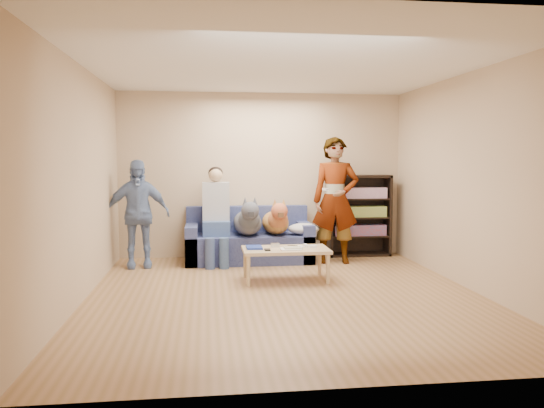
{
  "coord_description": "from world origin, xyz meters",
  "views": [
    {
      "loc": [
        -0.89,
        -5.92,
        1.58
      ],
      "look_at": [
        0.0,
        1.2,
        0.95
      ],
      "focal_mm": 35.0,
      "sensor_mm": 36.0,
      "label": 1
    }
  ],
  "objects": [
    {
      "name": "wall_back",
      "position": [
        0.0,
        2.5,
        1.3
      ],
      "size": [
        4.5,
        0.0,
        4.5
      ],
      "primitive_type": "plane",
      "rotation": [
        1.57,
        0.0,
        0.0
      ],
      "color": "tan",
      "rests_on": "ground"
    },
    {
      "name": "person_standing_right",
      "position": [
        1.03,
        1.79,
        0.94
      ],
      "size": [
        0.74,
        0.53,
        1.89
      ],
      "primitive_type": "imported",
      "rotation": [
        0.0,
        0.0,
        -0.12
      ],
      "color": "gray",
      "rests_on": "ground"
    },
    {
      "name": "magazine",
      "position": [
        0.2,
        0.64,
        0.44
      ],
      "size": [
        0.22,
        0.17,
        0.01
      ],
      "primitive_type": "cube",
      "color": "#A99F87",
      "rests_on": "coffee_table"
    },
    {
      "name": "wall_left",
      "position": [
        -2.25,
        0.0,
        1.3
      ],
      "size": [
        0.0,
        5.0,
        5.0
      ],
      "primitive_type": "plane",
      "rotation": [
        1.57,
        0.0,
        1.57
      ],
      "color": "tan",
      "rests_on": "ground"
    },
    {
      "name": "wallet",
      "position": [
        -0.13,
        0.6,
        0.43
      ],
      "size": [
        0.07,
        0.12,
        0.02
      ],
      "primitive_type": "cube",
      "color": "black",
      "rests_on": "coffee_table"
    },
    {
      "name": "wall_right",
      "position": [
        2.25,
        0.0,
        1.3
      ],
      "size": [
        0.0,
        5.0,
        5.0
      ],
      "primitive_type": "plane",
      "rotation": [
        1.57,
        0.0,
        -1.57
      ],
      "color": "tan",
      "rests_on": "ground"
    },
    {
      "name": "dog_tan",
      "position": [
        0.15,
        1.93,
        0.63
      ],
      "size": [
        0.4,
        1.16,
        0.57
      ],
      "color": "#B27236",
      "rests_on": "sofa"
    },
    {
      "name": "ground",
      "position": [
        0.0,
        0.0,
        0.0
      ],
      "size": [
        5.0,
        5.0,
        0.0
      ],
      "primitive_type": "plane",
      "color": "olive",
      "rests_on": "ground"
    },
    {
      "name": "ceiling",
      "position": [
        0.0,
        0.0,
        2.6
      ],
      "size": [
        5.0,
        5.0,
        0.0
      ],
      "primitive_type": "plane",
      "rotation": [
        3.14,
        0.0,
        0.0
      ],
      "color": "white",
      "rests_on": "ground"
    },
    {
      "name": "headphone_cup_a",
      "position": [
        0.32,
        0.7,
        0.43
      ],
      "size": [
        0.07,
        0.07,
        0.02
      ],
      "primitive_type": "cylinder",
      "color": "silver",
      "rests_on": "coffee_table"
    },
    {
      "name": "camera_silver",
      "position": [
        -0.0,
        0.84,
        0.45
      ],
      "size": [
        0.11,
        0.06,
        0.05
      ],
      "primitive_type": "cube",
      "color": "#ACADB1",
      "rests_on": "coffee_table"
    },
    {
      "name": "coffee_table",
      "position": [
        0.12,
        0.72,
        0.37
      ],
      "size": [
        1.1,
        0.6,
        0.42
      ],
      "color": "tan",
      "rests_on": "ground"
    },
    {
      "name": "controller_b",
      "position": [
        0.48,
        0.74,
        0.43
      ],
      "size": [
        0.09,
        0.06,
        0.03
      ],
      "primitive_type": "cube",
      "color": "white",
      "rests_on": "coffee_table"
    },
    {
      "name": "bookshelf",
      "position": [
        1.55,
        2.33,
        0.68
      ],
      "size": [
        1.0,
        0.34,
        1.3
      ],
      "color": "black",
      "rests_on": "ground"
    },
    {
      "name": "dog_gray",
      "position": [
        -0.28,
        1.87,
        0.64
      ],
      "size": [
        0.42,
        1.25,
        0.61
      ],
      "color": "#53565E",
      "rests_on": "sofa"
    },
    {
      "name": "controller_a",
      "position": [
        0.4,
        0.82,
        0.43
      ],
      "size": [
        0.04,
        0.13,
        0.03
      ],
      "primitive_type": "cube",
      "color": "white",
      "rests_on": "coffee_table"
    },
    {
      "name": "person_seated",
      "position": [
        -0.74,
        1.97,
        0.77
      ],
      "size": [
        0.4,
        0.73,
        1.47
      ],
      "color": "#455697",
      "rests_on": "sofa"
    },
    {
      "name": "notebook_blue",
      "position": [
        -0.28,
        0.77,
        0.43
      ],
      "size": [
        0.2,
        0.26,
        0.03
      ],
      "primitive_type": "cube",
      "color": "navy",
      "rests_on": "coffee_table"
    },
    {
      "name": "blanket",
      "position": [
        0.57,
        1.87,
        0.51
      ],
      "size": [
        0.48,
        0.4,
        0.16
      ],
      "primitive_type": "ellipsoid",
      "color": "#B8B8BD",
      "rests_on": "sofa"
    },
    {
      "name": "wall_front",
      "position": [
        0.0,
        -2.5,
        1.3
      ],
      "size": [
        4.5,
        0.0,
        4.5
      ],
      "primitive_type": "plane",
      "rotation": [
        -1.57,
        0.0,
        0.0
      ],
      "color": "tan",
      "rests_on": "ground"
    },
    {
      "name": "headphone_cup_b",
      "position": [
        0.32,
        0.78,
        0.43
      ],
      "size": [
        0.07,
        0.07,
        0.02
      ],
      "primitive_type": "cylinder",
      "color": "white",
      "rests_on": "coffee_table"
    },
    {
      "name": "pen_orange",
      "position": [
        0.1,
        0.56,
        0.42
      ],
      "size": [
        0.13,
        0.06,
        0.01
      ],
      "primitive_type": "cylinder",
      "rotation": [
        0.0,
        1.57,
        0.35
      ],
      "color": "#D6511E",
      "rests_on": "coffee_table"
    },
    {
      "name": "held_controller",
      "position": [
        0.83,
        1.59,
        1.12
      ],
      "size": [
        0.07,
        0.13,
        0.03
      ],
      "primitive_type": "cube",
      "rotation": [
        0.0,
        0.0,
        0.23
      ],
      "color": "silver",
      "rests_on": "person_standing_right"
    },
    {
      "name": "papers",
      "position": [
        0.17,
        0.62,
        0.43
      ],
      "size": [
        0.26,
        0.2,
        0.02
      ],
      "primitive_type": "cube",
      "color": "white",
      "rests_on": "coffee_table"
    },
    {
      "name": "person_standing_left",
      "position": [
        -1.87,
        1.82,
        0.78
      ],
      "size": [
        0.95,
        0.5,
        1.55
      ],
      "primitive_type": "imported",
      "rotation": [
        0.0,
        0.0,
        0.13
      ],
      "color": "#7991C2",
      "rests_on": "ground"
    },
    {
      "name": "pen_black",
      "position": [
        0.24,
        0.9,
        0.42
      ],
      "size": [
        0.13,
        0.08,
        0.01
      ],
      "primitive_type": "cylinder",
      "rotation": [
        0.0,
        1.57,
        -0.52
      ],
      "color": "black",
      "rests_on": "coffee_table"
    },
    {
      "name": "sofa",
      "position": [
        -0.25,
        2.1,
        0.28
      ],
      "size": [
        1.9,
        0.85,
        0.82
      ],
      "color": "#515B93",
      "rests_on": "ground"
    }
  ]
}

